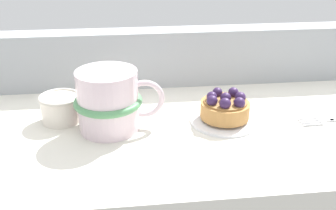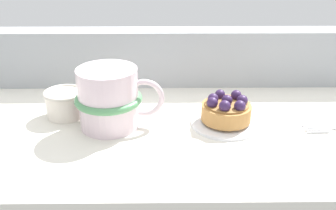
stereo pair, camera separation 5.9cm
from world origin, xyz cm
name	(u,v)px [view 1 (the left image)]	position (x,y,z in cm)	size (l,w,h in cm)	color
ground_plane	(194,132)	(0.00, 0.00, -2.00)	(87.01, 40.72, 4.00)	silver
window_rail_back	(180,57)	(0.00, 17.61, 5.58)	(85.27, 5.49, 11.15)	#9EA3A8
dessert_plate	(224,119)	(4.90, -0.62, 0.42)	(11.37, 11.37, 0.90)	white
raspberry_tart	(225,107)	(4.91, -0.64, 2.71)	(8.06, 8.06, 4.40)	#B77F42
coffee_mug	(109,101)	(-13.81, -0.87, 4.89)	(14.27, 10.74, 9.81)	silver
sugar_bowl	(61,107)	(-22.00, 2.78, 2.45)	(6.89, 6.89, 4.60)	silver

